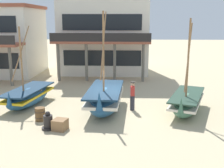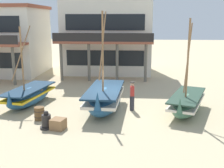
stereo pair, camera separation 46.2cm
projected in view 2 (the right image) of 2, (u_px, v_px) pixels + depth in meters
The scene contains 9 objects.
ground_plane at pixel (111, 112), 15.97m from camera, with size 120.00×120.00×0.00m, color tan.
fishing_boat_near_left at pixel (29, 95), 17.20m from camera, with size 2.24×4.51×4.79m.
fishing_boat_centre_large at pixel (187, 103), 15.58m from camera, with size 2.83×4.52×5.22m.
fishing_boat_far_right at pixel (105, 98), 16.00m from camera, with size 2.07×4.99×5.59m.
fisherman_by_hull at pixel (132, 96), 16.05m from camera, with size 0.26×0.37×1.68m.
capstan_winch at pixel (46, 121), 13.46m from camera, with size 0.63×0.63×0.89m.
wooden_barrel at pixel (39, 113), 14.60m from camera, with size 0.56×0.56×0.70m.
cargo_crate at pixel (58, 124), 13.36m from camera, with size 0.63×0.63×0.53m, color olive.
harbor_building_main at pixel (108, 22), 27.45m from camera, with size 8.72×8.11×9.83m.
Camera 2 is at (1.19, -15.16, 5.13)m, focal length 44.80 mm.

